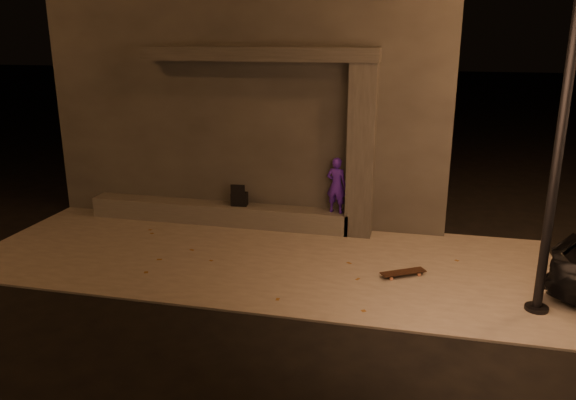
% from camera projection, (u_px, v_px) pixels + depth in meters
% --- Properties ---
extents(ground, '(120.00, 120.00, 0.00)m').
position_uv_depth(ground, '(226.00, 306.00, 8.99)').
color(ground, black).
rests_on(ground, ground).
extents(sidewalk, '(11.00, 4.40, 0.04)m').
position_uv_depth(sidewalk, '(260.00, 258.00, 10.85)').
color(sidewalk, slate).
rests_on(sidewalk, ground).
extents(building, '(9.00, 5.10, 5.22)m').
position_uv_depth(building, '(270.00, 97.00, 14.52)').
color(building, '#373532').
rests_on(building, ground).
extents(ledge, '(6.00, 0.55, 0.45)m').
position_uv_depth(ledge, '(218.00, 213.00, 12.74)').
color(ledge, '#57544E').
rests_on(ledge, sidewalk).
extents(column, '(0.55, 0.55, 3.60)m').
position_uv_depth(column, '(361.00, 152.00, 11.59)').
color(column, '#373532').
rests_on(column, sidewalk).
extents(canopy, '(5.00, 0.70, 0.28)m').
position_uv_depth(canopy, '(258.00, 54.00, 11.56)').
color(canopy, '#373532').
rests_on(canopy, column).
extents(skateboarder, '(0.49, 0.38, 1.21)m').
position_uv_depth(skateboarder, '(336.00, 185.00, 11.91)').
color(skateboarder, '#491CBC').
rests_on(skateboarder, ledge).
extents(backpack, '(0.38, 0.26, 0.50)m').
position_uv_depth(backpack, '(239.00, 198.00, 12.51)').
color(backpack, black).
rests_on(backpack, ledge).
extents(skateboard, '(0.82, 0.61, 0.09)m').
position_uv_depth(skateboard, '(403.00, 272.00, 9.96)').
color(skateboard, black).
rests_on(skateboard, sidewalk).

